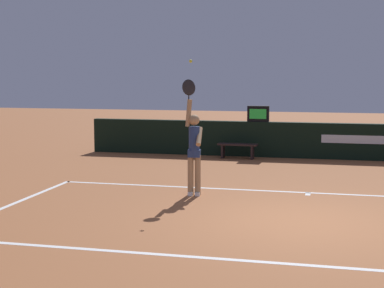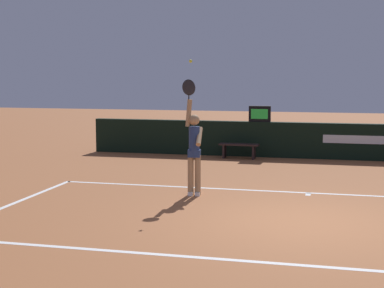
{
  "view_description": "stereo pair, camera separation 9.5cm",
  "coord_description": "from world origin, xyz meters",
  "px_view_note": "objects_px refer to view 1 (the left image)",
  "views": [
    {
      "loc": [
        0.46,
        -10.42,
        2.62
      ],
      "look_at": [
        -2.41,
        1.65,
        1.13
      ],
      "focal_mm": 55.25,
      "sensor_mm": 36.0,
      "label": 1
    },
    {
      "loc": [
        0.55,
        -10.4,
        2.62
      ],
      "look_at": [
        -2.41,
        1.65,
        1.13
      ],
      "focal_mm": 55.25,
      "sensor_mm": 36.0,
      "label": 2
    }
  ],
  "objects_px": {
    "tennis_ball": "(191,61)",
    "courtside_bench_near": "(238,147)",
    "speed_display": "(258,114)",
    "tennis_player": "(194,147)"
  },
  "relations": [
    {
      "from": "tennis_ball",
      "to": "speed_display",
      "type": "bearing_deg",
      "value": 84.43
    },
    {
      "from": "tennis_player",
      "to": "speed_display",
      "type": "bearing_deg",
      "value": 84.39
    },
    {
      "from": "speed_display",
      "to": "courtside_bench_near",
      "type": "bearing_deg",
      "value": -134.66
    },
    {
      "from": "speed_display",
      "to": "courtside_bench_near",
      "type": "height_order",
      "value": "speed_display"
    },
    {
      "from": "speed_display",
      "to": "tennis_ball",
      "type": "distance_m",
      "value": 6.66
    },
    {
      "from": "tennis_ball",
      "to": "courtside_bench_near",
      "type": "bearing_deg",
      "value": 89.26
    },
    {
      "from": "speed_display",
      "to": "tennis_player",
      "type": "relative_size",
      "value": 0.27
    },
    {
      "from": "tennis_player",
      "to": "tennis_ball",
      "type": "distance_m",
      "value": 1.84
    },
    {
      "from": "tennis_player",
      "to": "courtside_bench_near",
      "type": "distance_m",
      "value": 5.72
    },
    {
      "from": "tennis_ball",
      "to": "courtside_bench_near",
      "type": "relative_size",
      "value": 0.05
    }
  ]
}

